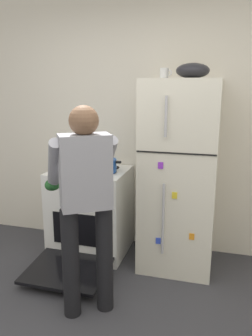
% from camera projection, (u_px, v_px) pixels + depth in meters
% --- Properties ---
extents(kitchen_wall_back, '(6.00, 0.10, 2.70)m').
position_uv_depth(kitchen_wall_back, '(144.00, 122.00, 3.57)').
color(kitchen_wall_back, silver).
rests_on(kitchen_wall_back, ground).
extents(refrigerator, '(0.68, 0.72, 1.79)m').
position_uv_depth(refrigerator, '(179.00, 176.00, 3.21)').
color(refrigerator, silver).
rests_on(refrigerator, ground).
extents(stove_range, '(0.76, 1.21, 0.90)m').
position_uv_depth(stove_range, '(90.00, 212.00, 3.55)').
color(stove_range, white).
rests_on(stove_range, ground).
extents(person_cook, '(0.66, 0.71, 1.60)m').
position_uv_depth(person_cook, '(85.00, 194.00, 2.49)').
color(person_cook, black).
rests_on(person_cook, ground).
extents(red_pot, '(0.37, 0.27, 0.12)m').
position_uv_depth(red_pot, '(103.00, 165.00, 3.35)').
color(red_pot, '#19479E').
rests_on(red_pot, stove_range).
extents(coffee_mug, '(0.11, 0.08, 0.10)m').
position_uv_depth(coffee_mug, '(164.00, 73.00, 3.08)').
color(coffee_mug, silver).
rests_on(coffee_mug, refrigerator).
extents(pepper_mill, '(0.05, 0.05, 0.14)m').
position_uv_depth(pepper_mill, '(71.00, 157.00, 3.70)').
color(pepper_mill, brown).
rests_on(pepper_mill, stove_range).
extents(mixing_bowl, '(0.29, 0.29, 0.13)m').
position_uv_depth(mixing_bowl, '(193.00, 71.00, 2.96)').
color(mixing_bowl, black).
rests_on(mixing_bowl, refrigerator).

